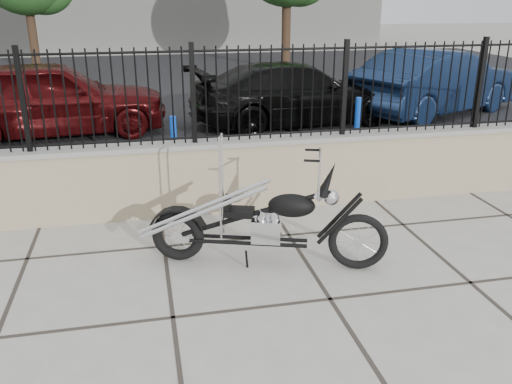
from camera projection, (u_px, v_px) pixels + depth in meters
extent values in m
plane|color=#99968E|center=(330.00, 299.00, 5.20)|extent=(90.00, 90.00, 0.00)
plane|color=black|center=(194.00, 88.00, 16.67)|extent=(30.00, 30.00, 0.00)
cube|color=gray|center=(270.00, 173.00, 7.33)|extent=(14.00, 0.36, 0.96)
cube|color=black|center=(271.00, 93.00, 6.95)|extent=(14.00, 0.08, 1.20)
imported|color=#3D080A|center=(51.00, 98.00, 10.90)|extent=(4.74, 2.37, 1.55)
imported|color=black|center=(296.00, 94.00, 11.91)|extent=(4.90, 2.52, 1.36)
imported|color=#101F3C|center=(436.00, 82.00, 12.87)|extent=(4.93, 3.49, 1.54)
cylinder|color=blue|center=(174.00, 143.00, 8.90)|extent=(0.12, 0.12, 0.89)
cylinder|color=#0A35A3|center=(357.00, 124.00, 9.97)|extent=(0.14, 0.14, 0.98)
cylinder|color=#382619|center=(32.00, 32.00, 18.76)|extent=(0.30, 0.30, 2.98)
cylinder|color=#382619|center=(286.00, 24.00, 20.17)|extent=(0.33, 0.33, 3.32)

